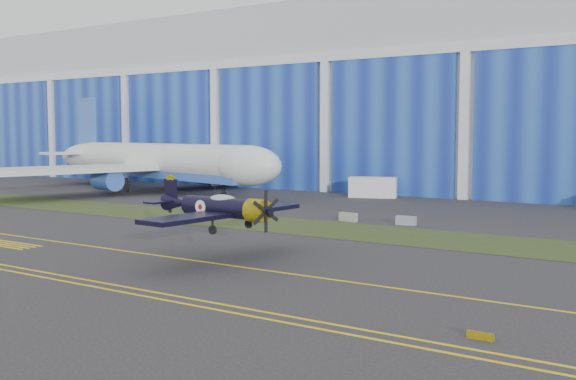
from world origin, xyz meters
The scene contains 14 objects.
ground centered at (0.00, 0.00, 0.00)m, with size 260.00×260.00×0.00m, color #343234.
grass_median centered at (0.00, 14.00, 0.02)m, with size 260.00×10.00×0.02m, color #475128.
hangar centered at (0.00, 71.79, 14.96)m, with size 220.00×45.70×30.00m.
taxiway_centreline centered at (0.00, -5.00, 0.01)m, with size 200.00×0.20×0.02m, color yellow.
edge_line_near centered at (0.00, -14.50, 0.01)m, with size 80.00×0.20×0.02m, color yellow.
edge_line_far centered at (0.00, -13.50, 0.01)m, with size 80.00×0.20×0.02m, color yellow.
hold_short_ladder centered at (-18.00, -8.10, 0.01)m, with size 6.00×2.40×0.02m, color yellow, non-canonical shape.
guard_board_right centered at (22.00, -12.00, 0.17)m, with size 1.20×0.15×0.35m, color yellow.
warbird centered at (0.23, -3.49, 3.76)m, with size 12.64×14.90×4.19m.
jetliner centered at (-43.94, 35.46, 10.66)m, with size 72.13×65.45×21.32m.
shipping_container centered at (-11.65, 45.03, 1.44)m, with size 6.64×2.66×2.88m, color silver.
cart centered at (-66.99, 45.15, 0.59)m, with size 1.96×1.18×1.18m, color silver.
barrier_a centered at (-1.97, 20.00, 0.45)m, with size 2.00×0.60×0.90m, color gray.
barrier_b centered at (4.14, 20.67, 0.45)m, with size 2.00×0.60×0.90m, color gray.
Camera 1 is at (30.95, -40.62, 9.00)m, focal length 42.00 mm.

